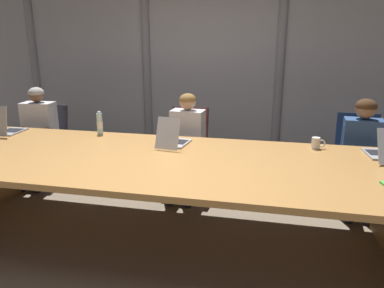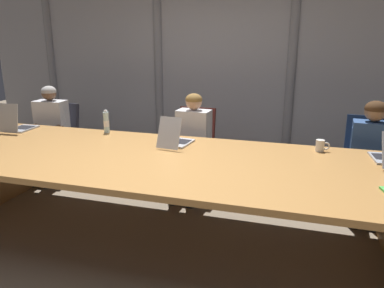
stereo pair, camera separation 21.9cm
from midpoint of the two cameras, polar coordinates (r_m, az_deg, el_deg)
name	(u,v)px [view 2 (the right image)]	position (r m, az deg, el deg)	size (l,w,h in m)	color
ground_plane	(161,236)	(3.43, -3.11, -14.27)	(14.67, 14.67, 0.00)	#7F705B
conference_table	(159,172)	(3.16, -3.28, -4.50)	(4.40, 1.50, 0.76)	#B77F42
curtain_backdrop	(218,61)	(5.16, 5.31, 12.97)	(7.33, 0.17, 2.92)	#9999A0
laptop_left_end	(18,125)	(4.41, -24.48, 2.70)	(0.24, 0.40, 0.32)	#A8ADB7
laptop_left_mid	(176,140)	(3.45, -0.74, 0.68)	(0.27, 0.44, 0.30)	#BCBCC1
office_chair_left_end	(58,149)	(5.04, -19.19, -0.71)	(0.60, 0.61, 0.94)	#2D2D38
office_chair_left_mid	(193,161)	(4.26, 1.59, -2.66)	(0.60, 0.60, 0.97)	#511E19
office_chair_center	(364,177)	(4.22, 26.87, -4.63)	(0.60, 0.60, 0.98)	navy
person_left_end	(49,128)	(4.83, -20.51, 2.36)	(0.42, 0.57, 1.19)	silver
person_left_mid	(191,140)	(4.02, 1.39, 0.61)	(0.40, 0.57, 1.17)	silver
person_center	(371,153)	(3.98, 27.82, -1.26)	(0.41, 0.57, 1.17)	#335184
water_bottle_primary	(106,122)	(4.00, -11.86, 3.35)	(0.06, 0.06, 0.25)	silver
coffee_mug_near	(321,146)	(3.50, 21.35, -0.26)	(0.13, 0.08, 0.11)	white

